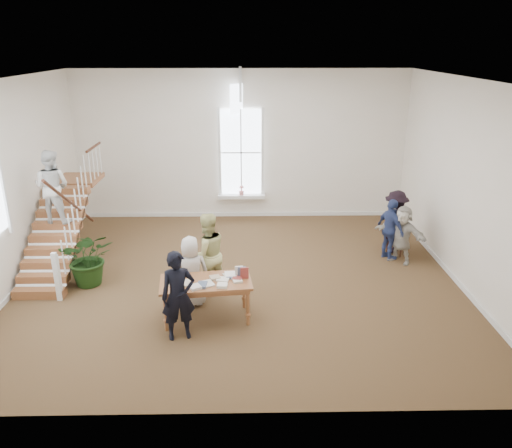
{
  "coord_description": "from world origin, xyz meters",
  "views": [
    {
      "loc": [
        0.16,
        -10.53,
        5.22
      ],
      "look_at": [
        0.38,
        0.4,
        1.22
      ],
      "focal_mm": 35.0,
      "sensor_mm": 36.0,
      "label": 1
    }
  ],
  "objects_px": {
    "woman_cluster_b": "(395,222)",
    "woman_cluster_c": "(402,234)",
    "elderly_woman": "(191,271)",
    "side_chair": "(396,233)",
    "police_officer": "(178,296)",
    "library_table": "(207,285)",
    "woman_cluster_a": "(391,230)",
    "floor_plant": "(89,258)",
    "person_yellow": "(207,254)"
  },
  "relations": [
    {
      "from": "library_table",
      "to": "police_officer",
      "type": "distance_m",
      "value": 0.81
    },
    {
      "from": "woman_cluster_a",
      "to": "woman_cluster_b",
      "type": "distance_m",
      "value": 0.51
    },
    {
      "from": "police_officer",
      "to": "woman_cluster_a",
      "type": "height_order",
      "value": "police_officer"
    },
    {
      "from": "police_officer",
      "to": "woman_cluster_b",
      "type": "xyz_separation_m",
      "value": [
        5.1,
        3.96,
        -0.03
      ]
    },
    {
      "from": "police_officer",
      "to": "elderly_woman",
      "type": "relative_size",
      "value": 1.14
    },
    {
      "from": "floor_plant",
      "to": "side_chair",
      "type": "relative_size",
      "value": 1.31
    },
    {
      "from": "elderly_woman",
      "to": "side_chair",
      "type": "height_order",
      "value": "elderly_woman"
    },
    {
      "from": "floor_plant",
      "to": "woman_cluster_a",
      "type": "bearing_deg",
      "value": 10.05
    },
    {
      "from": "woman_cluster_a",
      "to": "side_chair",
      "type": "distance_m",
      "value": 0.51
    },
    {
      "from": "side_chair",
      "to": "elderly_woman",
      "type": "bearing_deg",
      "value": -132.33
    },
    {
      "from": "woman_cluster_a",
      "to": "woman_cluster_c",
      "type": "distance_m",
      "value": 0.31
    },
    {
      "from": "library_table",
      "to": "person_yellow",
      "type": "xyz_separation_m",
      "value": [
        -0.07,
        1.1,
        0.18
      ]
    },
    {
      "from": "police_officer",
      "to": "woman_cluster_c",
      "type": "xyz_separation_m",
      "value": [
        5.1,
        3.31,
        -0.12
      ]
    },
    {
      "from": "library_table",
      "to": "elderly_woman",
      "type": "height_order",
      "value": "elderly_woman"
    },
    {
      "from": "library_table",
      "to": "woman_cluster_c",
      "type": "height_order",
      "value": "woman_cluster_c"
    },
    {
      "from": "library_table",
      "to": "woman_cluster_b",
      "type": "distance_m",
      "value": 5.69
    },
    {
      "from": "elderly_woman",
      "to": "person_yellow",
      "type": "bearing_deg",
      "value": -132.91
    },
    {
      "from": "police_officer",
      "to": "person_yellow",
      "type": "distance_m",
      "value": 1.8
    },
    {
      "from": "elderly_woman",
      "to": "floor_plant",
      "type": "relative_size",
      "value": 1.16
    },
    {
      "from": "woman_cluster_a",
      "to": "side_chair",
      "type": "height_order",
      "value": "woman_cluster_a"
    },
    {
      "from": "woman_cluster_c",
      "to": "side_chair",
      "type": "bearing_deg",
      "value": 130.94
    },
    {
      "from": "elderly_woman",
      "to": "side_chair",
      "type": "bearing_deg",
      "value": -164.36
    },
    {
      "from": "person_yellow",
      "to": "woman_cluster_b",
      "type": "bearing_deg",
      "value": 179.3
    },
    {
      "from": "person_yellow",
      "to": "police_officer",
      "type": "bearing_deg",
      "value": 51.27
    },
    {
      "from": "side_chair",
      "to": "police_officer",
      "type": "bearing_deg",
      "value": -122.83
    },
    {
      "from": "police_officer",
      "to": "woman_cluster_c",
      "type": "bearing_deg",
      "value": 17.06
    },
    {
      "from": "person_yellow",
      "to": "floor_plant",
      "type": "bearing_deg",
      "value": -36.05
    },
    {
      "from": "elderly_woman",
      "to": "police_officer",
      "type": "bearing_deg",
      "value": 73.48
    },
    {
      "from": "police_officer",
      "to": "woman_cluster_b",
      "type": "height_order",
      "value": "police_officer"
    },
    {
      "from": "library_table",
      "to": "elderly_woman",
      "type": "xyz_separation_m",
      "value": [
        -0.37,
        0.6,
        0.01
      ]
    },
    {
      "from": "police_officer",
      "to": "elderly_woman",
      "type": "bearing_deg",
      "value": 69.53
    },
    {
      "from": "woman_cluster_c",
      "to": "floor_plant",
      "type": "height_order",
      "value": "woman_cluster_c"
    },
    {
      "from": "police_officer",
      "to": "woman_cluster_a",
      "type": "xyz_separation_m",
      "value": [
        4.86,
        3.51,
        -0.07
      ]
    },
    {
      "from": "side_chair",
      "to": "woman_cluster_c",
      "type": "bearing_deg",
      "value": -72.81
    },
    {
      "from": "woman_cluster_a",
      "to": "library_table",
      "type": "bearing_deg",
      "value": 99.37
    },
    {
      "from": "library_table",
      "to": "woman_cluster_b",
      "type": "bearing_deg",
      "value": 29.16
    },
    {
      "from": "woman_cluster_a",
      "to": "side_chair",
      "type": "xyz_separation_m",
      "value": [
        0.26,
        0.37,
        -0.24
      ]
    },
    {
      "from": "woman_cluster_b",
      "to": "woman_cluster_a",
      "type": "bearing_deg",
      "value": 2.96
    },
    {
      "from": "elderly_woman",
      "to": "woman_cluster_c",
      "type": "xyz_separation_m",
      "value": [
        5.0,
        2.06,
        -0.02
      ]
    },
    {
      "from": "floor_plant",
      "to": "woman_cluster_c",
      "type": "bearing_deg",
      "value": 8.23
    },
    {
      "from": "person_yellow",
      "to": "elderly_woman",
      "type": "bearing_deg",
      "value": 33.19
    },
    {
      "from": "woman_cluster_c",
      "to": "floor_plant",
      "type": "xyz_separation_m",
      "value": [
        -7.4,
        -1.07,
        -0.09
      ]
    },
    {
      "from": "woman_cluster_b",
      "to": "woman_cluster_c",
      "type": "distance_m",
      "value": 0.66
    },
    {
      "from": "police_officer",
      "to": "floor_plant",
      "type": "relative_size",
      "value": 1.32
    },
    {
      "from": "library_table",
      "to": "woman_cluster_b",
      "type": "height_order",
      "value": "woman_cluster_b"
    },
    {
      "from": "police_officer",
      "to": "side_chair",
      "type": "xyz_separation_m",
      "value": [
        5.13,
        3.88,
        -0.31
      ]
    },
    {
      "from": "police_officer",
      "to": "woman_cluster_a",
      "type": "bearing_deg",
      "value": 19.88
    },
    {
      "from": "woman_cluster_a",
      "to": "floor_plant",
      "type": "xyz_separation_m",
      "value": [
        -7.17,
        -1.27,
        -0.14
      ]
    },
    {
      "from": "elderly_woman",
      "to": "woman_cluster_b",
      "type": "bearing_deg",
      "value": -163.52
    },
    {
      "from": "woman_cluster_a",
      "to": "woman_cluster_b",
      "type": "relative_size",
      "value": 0.95
    }
  ]
}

